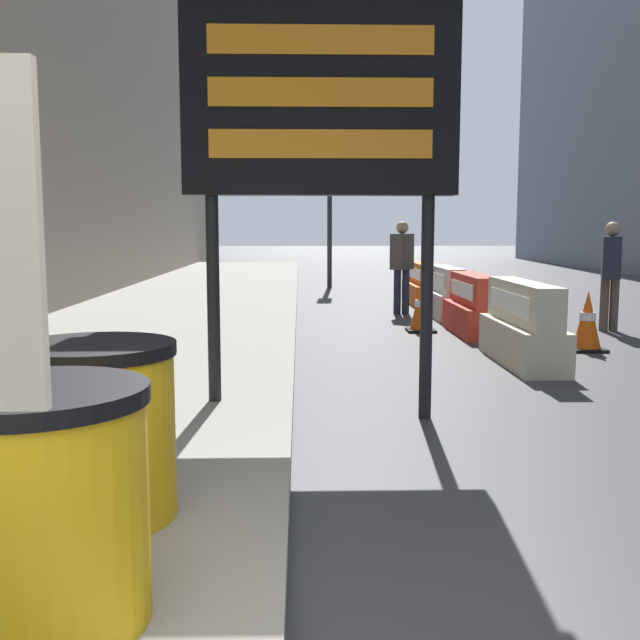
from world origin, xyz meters
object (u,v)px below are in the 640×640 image
Objects in this scene: jersey_barrier_white at (445,295)px; traffic_cone_far at (473,288)px; traffic_cone_near at (587,321)px; barrel_drum_foreground at (39,506)px; barrel_drum_middle at (96,430)px; pedestrian_passerby at (402,260)px; jersey_barrier_cream at (522,328)px; jersey_barrier_orange_far at (424,286)px; message_board at (320,95)px; traffic_cone_mid at (421,308)px; pedestrian_worker at (611,267)px; traffic_light_near_curb at (330,181)px; jersey_barrier_red_striped at (474,308)px.

traffic_cone_far is (0.88, 1.72, -0.02)m from jersey_barrier_white.
jersey_barrier_white is 2.29× the size of traffic_cone_near.
barrel_drum_foreground reaches higher than traffic_cone_far.
pedestrian_passerby is at bearing 74.04° from barrel_drum_middle.
jersey_barrier_orange_far is at bearing 90.00° from jersey_barrier_cream.
message_board is 4.63× the size of traffic_cone_mid.
barrel_drum_middle is 3.29m from message_board.
barrel_drum_foreground is 0.52× the size of pedestrian_worker.
pedestrian_passerby reaches higher than traffic_cone_mid.
jersey_barrier_cream is 10.98m from traffic_light_near_curb.
traffic_light_near_curb is (-2.62, 4.44, 2.32)m from traffic_cone_far.
message_board reaches higher than traffic_cone_mid.
jersey_barrier_cream is at bearing 161.28° from pedestrian_worker.
barrel_drum_foreground is 1.11× the size of traffic_cone_near.
barrel_drum_middle is 1.16× the size of traffic_cone_far.
message_board is 6.82m from pedestrian_worker.
message_board reaches higher than jersey_barrier_red_striped.
traffic_cone_far is at bearing -15.24° from pedestrian_passerby.
barrel_drum_middle is at bearing -106.84° from jersey_barrier_orange_far.
barrel_drum_foreground reaches higher than traffic_cone_mid.
jersey_barrier_orange_far is 2.60× the size of traffic_cone_near.
jersey_barrier_white is 3.76m from traffic_cone_near.
jersey_barrier_orange_far is 2.00m from pedestrian_passerby.
message_board is 5.67m from traffic_cone_mid.
barrel_drum_middle is 7.22m from traffic_cone_near.
traffic_light_near_curb is (1.66, 16.35, 2.10)m from barrel_drum_foreground.
traffic_cone_near is (1.06, 0.84, -0.04)m from jersey_barrier_cream.
jersey_barrier_cream is at bearing 59.42° from barrel_drum_foreground.
traffic_cone_near is at bearing -88.08° from traffic_cone_far.
traffic_cone_mid is (-0.72, 0.24, -0.02)m from jersey_barrier_red_striped.
jersey_barrier_cream is at bearing -90.00° from jersey_barrier_orange_far.
barrel_drum_foreground is at bearing -107.53° from message_board.
traffic_cone_near is 1.04× the size of traffic_cone_far.
pedestrian_passerby is at bearing 77.31° from message_board.
barrel_drum_middle is 0.23× the size of traffic_light_near_curb.
jersey_barrier_white is at bearing 90.00° from jersey_barrier_red_striped.
pedestrian_worker is 3.58m from pedestrian_passerby.
barrel_drum_middle is 0.49× the size of jersey_barrier_red_striped.
jersey_barrier_orange_far is at bearing 75.52° from message_board.
jersey_barrier_orange_far is at bearing 100.37° from traffic_cone_near.
pedestrian_worker reaches higher than barrel_drum_middle.
jersey_barrier_cream reaches higher than traffic_cone_near.
traffic_cone_near is 2.50m from traffic_cone_mid.
message_board is (1.06, 3.35, 1.95)m from barrel_drum_foreground.
jersey_barrier_cream is 1.19× the size of pedestrian_worker.
pedestrian_worker reaches higher than barrel_drum_foreground.
pedestrian_passerby is at bearing -140.74° from traffic_cone_far.
jersey_barrier_orange_far is 4.11m from traffic_cone_mid.
jersey_barrier_red_striped reaches higher than traffic_cone_far.
traffic_cone_far is at bearing 38.01° from pedestrian_worker.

